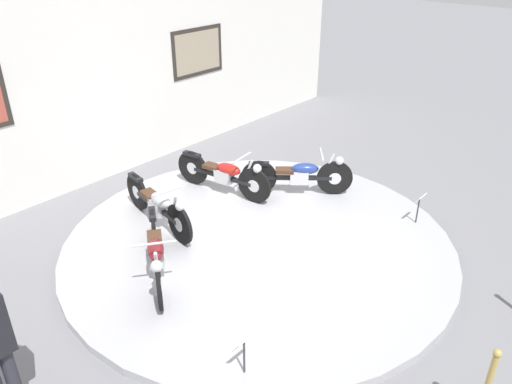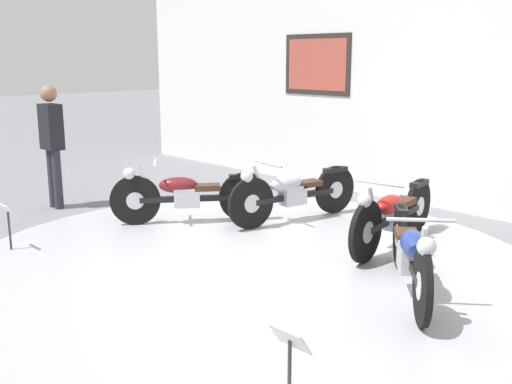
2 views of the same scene
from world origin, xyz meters
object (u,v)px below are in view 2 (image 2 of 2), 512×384
motorcycle_blue (411,252)px  motorcycle_maroon (186,193)px  motorcycle_red (393,213)px  visitor_standing (52,139)px  info_placard_front_centre (290,349)px  info_placard_front_left (8,217)px  motorcycle_silver (292,191)px

motorcycle_blue → motorcycle_maroon: bearing=-180.0°
motorcycle_red → visitor_standing: size_ratio=1.11×
info_placard_front_centre → visitor_standing: bearing=166.7°
motorcycle_maroon → motorcycle_red: (2.35, 1.02, 0.01)m
motorcycle_maroon → visitor_standing: bearing=-165.2°
info_placard_front_left → info_placard_front_centre: bearing=0.0°
motorcycle_blue → visitor_standing: 5.61m
motorcycle_silver → visitor_standing: size_ratio=1.11×
info_placard_front_left → info_placard_front_centre: (4.14, 0.00, 0.00)m
motorcycle_silver → info_placard_front_centre: (2.81, -3.06, -0.02)m
motorcycle_blue → visitor_standing: size_ratio=0.87×
motorcycle_red → info_placard_front_centre: 3.34m
motorcycle_blue → info_placard_front_centre: size_ratio=3.03×
motorcycle_maroon → info_placard_front_left: size_ratio=3.18×
motorcycle_blue → info_placard_front_left: size_ratio=3.03×
motorcycle_red → visitor_standing: 4.99m
info_placard_front_left → visitor_standing: 2.41m
motorcycle_maroon → motorcycle_blue: 3.21m
motorcycle_red → visitor_standing: bearing=-160.7°
info_placard_front_centre → visitor_standing: 6.20m
info_placard_front_centre → motorcycle_red: bearing=113.4°
motorcycle_silver → info_placard_front_left: size_ratio=3.85×
info_placard_front_centre → visitor_standing: visitor_standing is taller
info_placard_front_centre → motorcycle_silver: bearing=132.6°
motorcycle_maroon → info_placard_front_centre: size_ratio=3.18×
motorcycle_blue → info_placard_front_centre: 2.10m
motorcycle_red → info_placard_front_centre: (1.33, -3.06, -0.02)m
visitor_standing → info_placard_front_centre: bearing=-13.3°
motorcycle_silver → visitor_standing: bearing=-152.9°
motorcycle_silver → info_placard_front_centre: size_ratio=3.85×
motorcycle_silver → motorcycle_blue: (2.35, -1.02, -0.00)m
motorcycle_blue → info_placard_front_left: motorcycle_blue is taller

